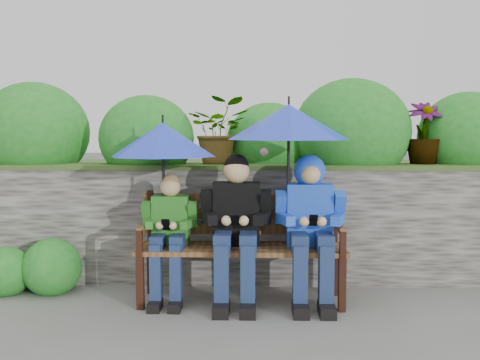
{
  "coord_description": "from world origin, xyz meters",
  "views": [
    {
      "loc": [
        0.12,
        -3.89,
        1.31
      ],
      "look_at": [
        0.0,
        0.1,
        0.95
      ],
      "focal_mm": 40.0,
      "sensor_mm": 36.0,
      "label": 1
    }
  ],
  "objects_px": {
    "park_bench": "(242,239)",
    "boy_left": "(169,230)",
    "umbrella_right": "(289,122)",
    "umbrella_left": "(163,140)",
    "boy_right": "(310,217)",
    "boy_middle": "(236,222)"
  },
  "relations": [
    {
      "from": "park_bench",
      "to": "boy_right",
      "type": "distance_m",
      "value": 0.56
    },
    {
      "from": "park_bench",
      "to": "umbrella_right",
      "type": "xyz_separation_m",
      "value": [
        0.36,
        -0.05,
        0.91
      ]
    },
    {
      "from": "boy_middle",
      "to": "umbrella_left",
      "type": "xyz_separation_m",
      "value": [
        -0.56,
        0.06,
        0.63
      ]
    },
    {
      "from": "boy_left",
      "to": "boy_right",
      "type": "bearing_deg",
      "value": -0.09
    },
    {
      "from": "park_bench",
      "to": "boy_left",
      "type": "xyz_separation_m",
      "value": [
        -0.56,
        -0.06,
        0.08
      ]
    },
    {
      "from": "umbrella_left",
      "to": "umbrella_right",
      "type": "bearing_deg",
      "value": -1.83
    },
    {
      "from": "boy_right",
      "to": "umbrella_right",
      "type": "bearing_deg",
      "value": 175.31
    },
    {
      "from": "park_bench",
      "to": "umbrella_left",
      "type": "distance_m",
      "value": 0.98
    },
    {
      "from": "umbrella_right",
      "to": "boy_left",
      "type": "bearing_deg",
      "value": -179.24
    },
    {
      "from": "park_bench",
      "to": "umbrella_left",
      "type": "relative_size",
      "value": 1.96
    },
    {
      "from": "boy_left",
      "to": "umbrella_right",
      "type": "xyz_separation_m",
      "value": [
        0.91,
        0.01,
        0.82
      ]
    },
    {
      "from": "boy_middle",
      "to": "boy_right",
      "type": "relative_size",
      "value": 1.01
    },
    {
      "from": "boy_left",
      "to": "umbrella_left",
      "type": "distance_m",
      "value": 0.69
    },
    {
      "from": "park_bench",
      "to": "boy_left",
      "type": "bearing_deg",
      "value": -173.68
    },
    {
      "from": "boy_middle",
      "to": "park_bench",
      "type": "bearing_deg",
      "value": 62.28
    },
    {
      "from": "park_bench",
      "to": "umbrella_right",
      "type": "distance_m",
      "value": 0.98
    },
    {
      "from": "boy_left",
      "to": "boy_middle",
      "type": "bearing_deg",
      "value": -1.72
    },
    {
      "from": "boy_right",
      "to": "umbrella_right",
      "type": "distance_m",
      "value": 0.74
    },
    {
      "from": "park_bench",
      "to": "boy_right",
      "type": "height_order",
      "value": "boy_right"
    },
    {
      "from": "boy_left",
      "to": "boy_middle",
      "type": "xyz_separation_m",
      "value": [
        0.52,
        -0.02,
        0.06
      ]
    },
    {
      "from": "park_bench",
      "to": "boy_middle",
      "type": "relative_size",
      "value": 1.39
    },
    {
      "from": "boy_left",
      "to": "umbrella_left",
      "type": "relative_size",
      "value": 1.22
    }
  ]
}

